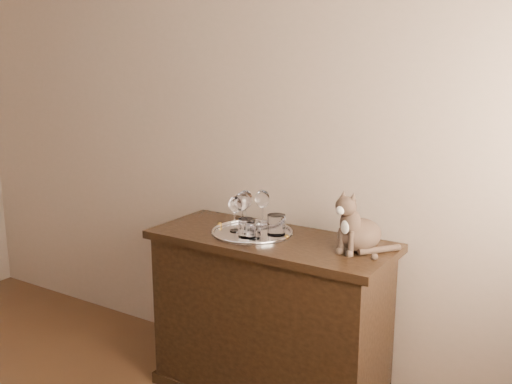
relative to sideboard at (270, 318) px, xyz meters
The scene contains 11 objects.
wall_back 1.15m from the sideboard, 152.68° to the left, with size 4.00×0.10×2.70m, color tan.
sideboard is the anchor object (origin of this frame).
tray 0.44m from the sideboard, behind, with size 0.40×0.40×0.01m, color silver.
wine_glass_a 0.56m from the sideboard, 163.83° to the left, with size 0.07×0.07×0.19m, color silver, non-canonical shape.
wine_glass_b 0.55m from the sideboard, 136.98° to the left, with size 0.07×0.07×0.19m, color white, non-canonical shape.
wine_glass_c 0.55m from the sideboard, behind, with size 0.07×0.07×0.18m, color white, non-canonical shape.
wine_glass_d 0.55m from the sideboard, behind, with size 0.07×0.07×0.20m, color white, non-canonical shape.
tumbler_a 0.48m from the sideboard, 120.32° to the right, with size 0.07×0.07×0.08m, color white.
tumbler_b 0.49m from the sideboard, 135.88° to the right, with size 0.08×0.08×0.09m, color silver.
tumbler_c 0.48m from the sideboard, 55.17° to the left, with size 0.09×0.09×0.10m, color white.
cat 0.72m from the sideboard, ahead, with size 0.28×0.26×0.29m, color brown, non-canonical shape.
Camera 1 is at (1.95, -0.33, 1.67)m, focal length 40.00 mm.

